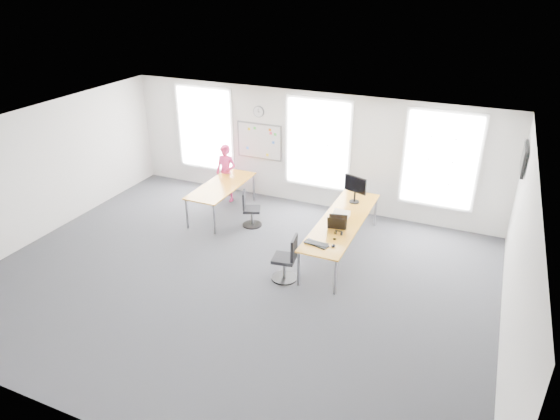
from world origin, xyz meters
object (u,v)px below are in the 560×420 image
at_px(chair_right, 287,261).
at_px(person, 226,173).
at_px(keyboard, 316,244).
at_px(chair_left, 250,211).
at_px(monitor, 355,187).
at_px(desk_left, 222,187).
at_px(desk_right, 342,222).
at_px(headphones, 338,233).

distance_m(chair_right, person, 4.18).
bearing_deg(chair_right, keyboard, 106.07).
distance_m(chair_right, keyboard, 0.69).
bearing_deg(chair_left, monitor, -98.15).
xyz_separation_m(desk_left, chair_left, (0.93, -0.30, -0.34)).
bearing_deg(desk_right, headphones, -79.21).
bearing_deg(chair_right, headphones, 126.31).
distance_m(desk_left, monitor, 3.38).
bearing_deg(chair_right, monitor, 156.21).
bearing_deg(headphones, person, 142.99).
distance_m(chair_left, headphones, 2.78).
height_order(chair_right, person, person).
xyz_separation_m(desk_left, person, (-0.31, 0.78, 0.05)).
distance_m(chair_right, chair_left, 2.52).
relative_size(headphones, monitor, 0.25).
bearing_deg(desk_left, desk_right, -10.84).
distance_m(chair_left, monitor, 2.61).
relative_size(chair_left, keyboard, 1.80).
distance_m(desk_left, headphones, 3.72).
relative_size(desk_right, keyboard, 6.64).
bearing_deg(chair_left, keyboard, -147.48).
height_order(desk_right, headphones, headphones).
height_order(chair_right, headphones, chair_right).
bearing_deg(keyboard, person, 157.72).
bearing_deg(desk_right, chair_right, -114.45).
distance_m(desk_right, chair_right, 1.64).
xyz_separation_m(desk_right, chair_right, (-0.67, -1.47, -0.32)).
xyz_separation_m(desk_right, monitor, (-0.01, 0.97, 0.44)).
bearing_deg(keyboard, desk_left, 164.55).
bearing_deg(keyboard, desk_right, 98.04).
xyz_separation_m(desk_right, person, (-3.66, 1.43, 0.03)).
xyz_separation_m(chair_right, monitor, (0.66, 2.44, 0.76)).
bearing_deg(headphones, chair_left, 150.27).
distance_m(desk_left, person, 0.84).
bearing_deg(monitor, chair_left, -146.13).
xyz_separation_m(desk_left, chair_right, (2.68, -2.11, -0.30)).
relative_size(desk_right, chair_right, 3.35).
height_order(chair_left, headphones, same).
bearing_deg(person, keyboard, -39.67).
relative_size(desk_left, keyboard, 4.45).
bearing_deg(person, headphones, -31.59).
xyz_separation_m(keyboard, monitor, (0.13, 2.20, 0.38)).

